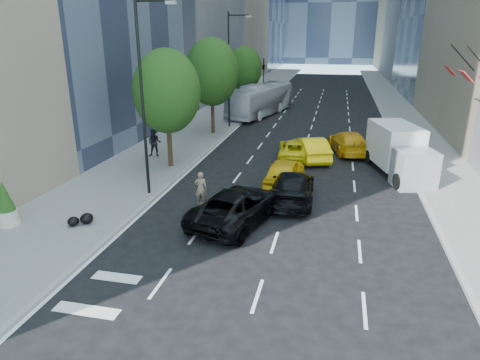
% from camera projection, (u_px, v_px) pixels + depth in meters
% --- Properties ---
extents(ground, '(160.00, 160.00, 0.00)m').
position_uv_depth(ground, '(251.00, 240.00, 18.34)').
color(ground, black).
rests_on(ground, ground).
extents(sidewalk_left, '(6.00, 120.00, 0.15)m').
position_uv_depth(sidewalk_left, '(225.00, 112.00, 47.86)').
color(sidewalk_left, slate).
rests_on(sidewalk_left, ground).
extents(sidewalk_right, '(4.00, 120.00, 0.15)m').
position_uv_depth(sidewalk_right, '(404.00, 119.00, 43.90)').
color(sidewalk_right, slate).
rests_on(sidewalk_right, ground).
extents(lamp_near, '(2.13, 0.22, 10.00)m').
position_uv_depth(lamp_near, '(145.00, 88.00, 21.45)').
color(lamp_near, black).
rests_on(lamp_near, sidewalk_left).
extents(lamp_far, '(2.13, 0.22, 10.00)m').
position_uv_depth(lamp_far, '(231.00, 64.00, 38.05)').
color(lamp_far, black).
rests_on(lamp_far, sidewalk_left).
extents(tree_near, '(4.20, 4.20, 7.46)m').
position_uv_depth(tree_near, '(167.00, 91.00, 26.52)').
color(tree_near, black).
rests_on(tree_near, sidewalk_left).
extents(tree_mid, '(4.50, 4.50, 7.99)m').
position_uv_depth(tree_mid, '(212.00, 72.00, 35.63)').
color(tree_mid, black).
rests_on(tree_mid, sidewalk_left).
extents(tree_far, '(3.90, 3.90, 6.92)m').
position_uv_depth(tree_far, '(245.00, 69.00, 47.84)').
color(tree_far, black).
rests_on(tree_far, sidewalk_left).
extents(traffic_signal, '(2.48, 0.53, 5.20)m').
position_uv_depth(traffic_signal, '(264.00, 67.00, 55.18)').
color(traffic_signal, black).
rests_on(traffic_signal, sidewalk_left).
extents(facade_flags, '(1.85, 13.30, 2.05)m').
position_uv_depth(facade_flags, '(479.00, 76.00, 23.34)').
color(facade_flags, black).
rests_on(facade_flags, ground).
extents(skateboarder, '(0.70, 0.51, 1.77)m').
position_uv_depth(skateboarder, '(201.00, 191.00, 21.49)').
color(skateboarder, '#7C654D').
rests_on(skateboarder, ground).
extents(black_sedan_lincoln, '(4.18, 6.34, 1.62)m').
position_uv_depth(black_sedan_lincoln, '(238.00, 206.00, 19.82)').
color(black_sedan_lincoln, black).
rests_on(black_sedan_lincoln, ground).
extents(black_sedan_mercedes, '(2.44, 5.51, 1.57)m').
position_uv_depth(black_sedan_mercedes, '(292.00, 187.00, 22.39)').
color(black_sedan_mercedes, black).
rests_on(black_sedan_mercedes, ground).
extents(taxi_a, '(2.14, 4.82, 1.61)m').
position_uv_depth(taxi_a, '(285.00, 172.00, 24.64)').
color(taxi_a, '#EEB30C').
rests_on(taxi_a, ground).
extents(taxi_b, '(3.17, 5.16, 1.61)m').
position_uv_depth(taxi_b, '(311.00, 148.00, 29.79)').
color(taxi_b, yellow).
rests_on(taxi_b, ground).
extents(taxi_c, '(2.66, 4.98, 1.33)m').
position_uv_depth(taxi_c, '(295.00, 149.00, 30.01)').
color(taxi_c, yellow).
rests_on(taxi_c, ground).
extents(taxi_d, '(3.34, 5.76, 1.57)m').
position_uv_depth(taxi_d, '(348.00, 142.00, 31.51)').
color(taxi_d, orange).
rests_on(taxi_d, ground).
extents(city_bus, '(5.54, 12.10, 3.28)m').
position_uv_depth(city_bus, '(261.00, 100.00, 45.77)').
color(city_bus, silver).
rests_on(city_bus, ground).
extents(box_truck, '(3.79, 6.63, 3.00)m').
position_uv_depth(box_truck, '(399.00, 151.00, 26.37)').
color(box_truck, silver).
rests_on(box_truck, ground).
extents(pedestrian_a, '(1.06, 0.89, 1.95)m').
position_uv_depth(pedestrian_a, '(155.00, 143.00, 29.92)').
color(pedestrian_a, black).
rests_on(pedestrian_a, sidewalk_left).
extents(pedestrian_b, '(1.05, 0.50, 1.75)m').
position_uv_depth(pedestrian_b, '(165.00, 123.00, 36.94)').
color(pedestrian_b, black).
rests_on(pedestrian_b, sidewalk_left).
extents(planter_shrub, '(0.89, 0.89, 2.14)m').
position_uv_depth(planter_shrub, '(5.00, 204.00, 19.11)').
color(planter_shrub, beige).
rests_on(planter_shrub, sidewalk_left).
extents(garbage_bags, '(1.00, 0.96, 0.49)m').
position_uv_depth(garbage_bags, '(81.00, 220.00, 19.40)').
color(garbage_bags, black).
rests_on(garbage_bags, sidewalk_left).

